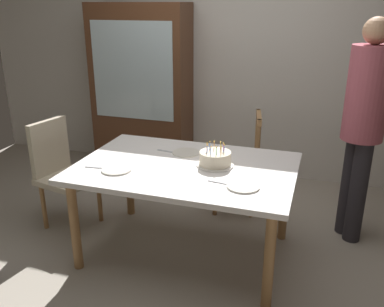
# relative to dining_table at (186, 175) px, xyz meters

# --- Properties ---
(ground) EXTENTS (6.40, 6.40, 0.00)m
(ground) POSITION_rel_dining_table_xyz_m (0.00, 0.00, -0.67)
(ground) COLOR #9E9384
(back_wall) EXTENTS (6.40, 0.10, 2.60)m
(back_wall) POSITION_rel_dining_table_xyz_m (0.00, 1.85, 0.63)
(back_wall) COLOR beige
(back_wall) RESTS_ON ground
(dining_table) EXTENTS (1.62, 1.10, 0.75)m
(dining_table) POSITION_rel_dining_table_xyz_m (0.00, 0.00, 0.00)
(dining_table) COLOR white
(dining_table) RESTS_ON ground
(birthday_cake) EXTENTS (0.28, 0.28, 0.18)m
(birthday_cake) POSITION_rel_dining_table_xyz_m (0.21, 0.06, 0.13)
(birthday_cake) COLOR silver
(birthday_cake) RESTS_ON dining_table
(plate_near_celebrant) EXTENTS (0.22, 0.22, 0.01)m
(plate_near_celebrant) POSITION_rel_dining_table_xyz_m (-0.45, -0.25, 0.09)
(plate_near_celebrant) COLOR silver
(plate_near_celebrant) RESTS_ON dining_table
(plate_far_side) EXTENTS (0.22, 0.22, 0.01)m
(plate_far_side) POSITION_rel_dining_table_xyz_m (-0.08, 0.25, 0.09)
(plate_far_side) COLOR silver
(plate_far_side) RESTS_ON dining_table
(plate_near_guest) EXTENTS (0.22, 0.22, 0.01)m
(plate_near_guest) POSITION_rel_dining_table_xyz_m (0.49, -0.25, 0.09)
(plate_near_guest) COLOR silver
(plate_near_guest) RESTS_ON dining_table
(fork_near_celebrant) EXTENTS (0.18, 0.04, 0.01)m
(fork_near_celebrant) POSITION_rel_dining_table_xyz_m (-0.61, -0.25, 0.08)
(fork_near_celebrant) COLOR silver
(fork_near_celebrant) RESTS_ON dining_table
(fork_far_side) EXTENTS (0.18, 0.04, 0.01)m
(fork_far_side) POSITION_rel_dining_table_xyz_m (-0.24, 0.24, 0.08)
(fork_far_side) COLOR silver
(fork_far_side) RESTS_ON dining_table
(fork_near_guest) EXTENTS (0.18, 0.04, 0.01)m
(fork_near_guest) POSITION_rel_dining_table_xyz_m (0.33, -0.23, 0.08)
(fork_near_guest) COLOR silver
(fork_near_guest) RESTS_ON dining_table
(chair_spindle_back) EXTENTS (0.52, 0.52, 0.95)m
(chair_spindle_back) POSITION_rel_dining_table_xyz_m (0.22, 0.88, -0.21)
(chair_spindle_back) COLOR beige
(chair_spindle_back) RESTS_ON ground
(chair_upholstered) EXTENTS (0.52, 0.52, 0.95)m
(chair_upholstered) POSITION_rel_dining_table_xyz_m (-1.20, 0.12, -0.14)
(chair_upholstered) COLOR tan
(chair_upholstered) RESTS_ON ground
(person_guest) EXTENTS (0.32, 0.32, 1.80)m
(person_guest) POSITION_rel_dining_table_xyz_m (1.24, 0.67, 0.37)
(person_guest) COLOR #262328
(person_guest) RESTS_ON ground
(china_cabinet) EXTENTS (1.10, 0.45, 1.90)m
(china_cabinet) POSITION_rel_dining_table_xyz_m (-1.06, 1.56, 0.28)
(china_cabinet) COLOR #56331E
(china_cabinet) RESTS_ON ground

